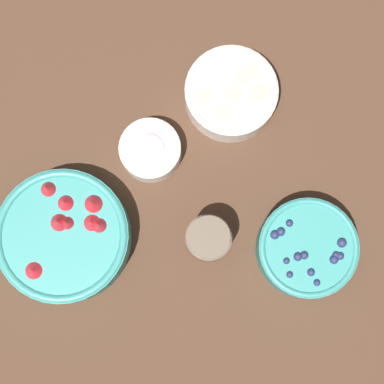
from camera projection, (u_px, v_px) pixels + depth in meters
name	position (u px, v px, depth m)	size (l,w,h in m)	color
ground_plane	(160.00, 207.00, 1.13)	(4.00, 4.00, 0.00)	#4C3323
bowl_strawberries	(64.00, 236.00, 1.08)	(0.22, 0.22, 0.09)	teal
bowl_blueberries	(307.00, 248.00, 1.08)	(0.17, 0.17, 0.07)	teal
bowl_bananas	(231.00, 93.00, 1.12)	(0.16, 0.16, 0.06)	silver
bowl_cream	(150.00, 150.00, 1.11)	(0.11, 0.11, 0.06)	white
jar_chocolate	(208.00, 239.00, 1.08)	(0.08, 0.08, 0.09)	brown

